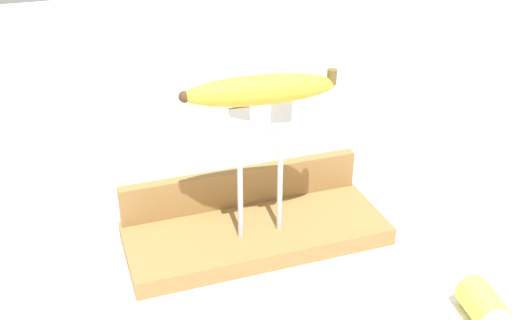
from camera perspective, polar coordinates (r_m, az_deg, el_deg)
The scene contains 7 objects.
ground_plane at distance 0.84m, azimuth 0.00°, elevation -7.52°, with size 3.00×3.00×0.00m, color silver.
wooden_board at distance 0.83m, azimuth 0.00°, elevation -6.83°, with size 0.35×0.14×0.02m, color olive.
board_backstop at distance 0.86m, azimuth -1.34°, elevation -2.43°, with size 0.34×0.02×0.05m, color olive.
fork_stand_center at distance 0.76m, azimuth 0.41°, elevation 0.07°, with size 0.08×0.01×0.18m.
banana_raised_center at distance 0.72m, azimuth 0.43°, elevation 6.53°, with size 0.19×0.05×0.04m.
fork_fallen_near at distance 1.14m, azimuth 7.01°, elevation 2.59°, with size 0.19×0.04×0.01m.
banana_chunk_near at distance 0.75m, azimuth 20.39°, elevation -12.52°, with size 0.05×0.06×0.04m.
Camera 1 is at (-0.22, -0.65, 0.49)m, focal length 42.99 mm.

